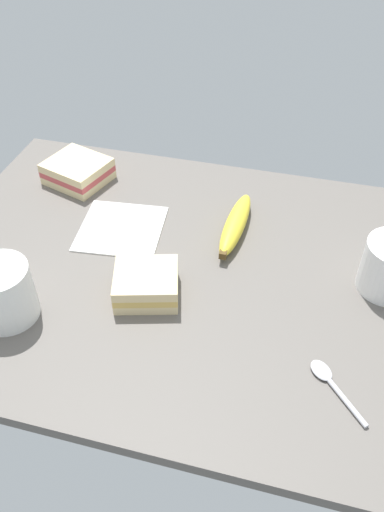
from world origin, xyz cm
name	(u,v)px	position (x,y,z in cm)	size (l,w,h in cm)	color
tabletop	(192,274)	(0.00, 0.00, 1.00)	(90.00, 64.00, 2.00)	#5B5651
coffee_mug_milky	(3,292)	(24.10, 16.13, 6.66)	(9.99, 11.28, 9.05)	white
sandwich_main	(146,284)	(5.38, 7.11, 4.20)	(11.66, 10.99, 4.40)	beige
sandwich_side	(78,171)	(28.39, -19.14, 4.20)	(13.63, 12.91, 4.40)	beige
banana	(235,224)	(-4.95, -11.27, 3.72)	(4.42, 17.86, 3.45)	yellow
spoon	(330,381)	(-23.24, 16.40, 2.38)	(8.42, 9.36, 0.80)	silver
paper_napkin	(121,228)	(14.87, -6.85, 2.15)	(14.45, 14.45, 0.30)	white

